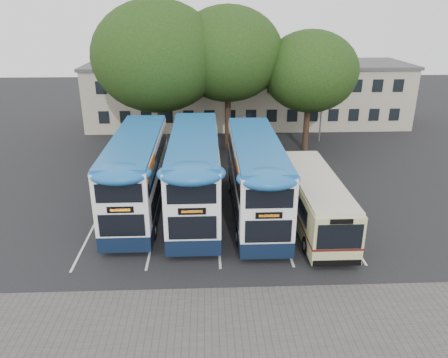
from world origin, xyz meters
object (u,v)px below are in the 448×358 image
lamp_post (324,85)px  tree_left (157,57)px  bus_dd_right (256,175)px  tree_right (310,72)px  bus_dd_left (137,171)px  tree_mid (228,54)px  bus_single (315,197)px  bus_dd_mid (195,170)px

lamp_post → tree_left: bearing=-170.4°
lamp_post → bus_dd_right: size_ratio=0.83×
tree_right → bus_dd_left: (-12.55, -11.37, -4.09)m
tree_mid → tree_right: bearing=-6.7°
tree_mid → bus_dd_right: 14.14m
lamp_post → bus_dd_left: size_ratio=0.82×
tree_mid → bus_single: tree_mid is taller
lamp_post → bus_dd_left: 20.12m
tree_mid → bus_single: 16.18m
tree_right → bus_dd_left: bearing=-137.8°
bus_dd_mid → tree_right: bearing=51.9°
bus_dd_left → bus_dd_mid: size_ratio=0.97×
lamp_post → bus_single: 16.91m
lamp_post → tree_mid: 9.09m
lamp_post → bus_single: lamp_post is taller
tree_mid → bus_single: bearing=-73.8°
bus_single → bus_dd_mid: bearing=164.5°
bus_dd_left → bus_single: bearing=-12.1°
bus_dd_left → bus_dd_right: 6.95m
bus_dd_left → bus_dd_right: bus_dd_left is taller
tree_right → bus_dd_mid: (-9.17, -11.68, -4.00)m
bus_dd_right → tree_left: bearing=118.2°
tree_left → bus_dd_left: tree_left is taller
tree_right → bus_single: size_ratio=1.03×
lamp_post → tree_right: (-1.86, -2.44, 1.53)m
tree_left → bus_dd_left: bearing=-91.6°
tree_right → lamp_post: bearing=52.7°
tree_right → bus_dd_right: size_ratio=0.90×
bus_single → bus_dd_left: bearing=167.9°
tree_mid → bus_single: size_ratio=1.23×
tree_left → bus_dd_mid: 13.19m
tree_right → tree_left: bearing=179.8°
tree_mid → bus_dd_right: (0.96, -13.03, -5.41)m
tree_left → bus_dd_right: 14.93m
tree_mid → tree_right: size_ratio=1.18×
tree_left → tree_right: size_ratio=1.23×
bus_dd_right → bus_single: 3.55m
lamp_post → tree_mid: size_ratio=0.77×
bus_single → lamp_post: bearing=74.9°
lamp_post → bus_dd_mid: size_ratio=0.80×
bus_dd_right → tree_right: bearing=65.2°
bus_dd_left → tree_right: bearing=42.2°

